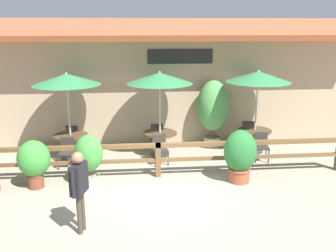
% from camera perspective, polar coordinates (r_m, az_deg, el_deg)
% --- Properties ---
extents(ground_plane, '(60.00, 60.00, 0.00)m').
position_cam_1_polar(ground_plane, '(9.38, -1.05, -10.16)').
color(ground_plane, '#9E937F').
extents(building_facade, '(14.28, 1.49, 4.23)m').
position_cam_1_polar(building_facade, '(12.71, -2.52, 6.79)').
color(building_facade, tan).
rests_on(building_facade, ground).
extents(patio_railing, '(10.40, 0.14, 0.95)m').
position_cam_1_polar(patio_railing, '(10.09, -1.52, -4.04)').
color(patio_railing, brown).
rests_on(patio_railing, ground).
extents(patio_umbrella_near, '(2.02, 2.02, 2.66)m').
position_cam_1_polar(patio_umbrella_near, '(11.55, -15.22, 6.87)').
color(patio_umbrella_near, '#B7B2A8').
rests_on(patio_umbrella_near, ground).
extents(dining_table_near, '(1.06, 1.06, 0.74)m').
position_cam_1_polar(dining_table_near, '(11.94, -14.61, -1.96)').
color(dining_table_near, '#4C3826').
rests_on(dining_table_near, ground).
extents(chair_near_streetside, '(0.46, 0.46, 0.86)m').
position_cam_1_polar(chair_near_streetside, '(11.25, -15.18, -3.69)').
color(chair_near_streetside, '#332D28').
rests_on(chair_near_streetside, ground).
extents(chair_near_wallside, '(0.49, 0.49, 0.86)m').
position_cam_1_polar(chair_near_wallside, '(12.72, -14.20, -1.43)').
color(chair_near_wallside, '#332D28').
rests_on(chair_near_wallside, ground).
extents(patio_umbrella_middle, '(2.02, 2.02, 2.66)m').
position_cam_1_polar(patio_umbrella_middle, '(11.41, -1.29, 7.30)').
color(patio_umbrella_middle, '#B7B2A8').
rests_on(patio_umbrella_middle, ground).
extents(dining_table_middle, '(1.06, 1.06, 0.74)m').
position_cam_1_polar(dining_table_middle, '(11.81, -1.23, -1.66)').
color(dining_table_middle, '#4C3826').
rests_on(dining_table_middle, ground).
extents(chair_middle_streetside, '(0.47, 0.47, 0.86)m').
position_cam_1_polar(chair_middle_streetside, '(11.12, -1.23, -3.35)').
color(chair_middle_streetside, '#332D28').
rests_on(chair_middle_streetside, ground).
extents(chair_middle_wallside, '(0.43, 0.43, 0.86)m').
position_cam_1_polar(chair_middle_wallside, '(12.55, -1.74, -1.19)').
color(chair_middle_wallside, '#332D28').
rests_on(chair_middle_wallside, ground).
extents(patio_umbrella_far, '(2.02, 2.02, 2.66)m').
position_cam_1_polar(patio_umbrella_far, '(12.04, 13.59, 7.29)').
color(patio_umbrella_far, '#B7B2A8').
rests_on(patio_umbrella_far, ground).
extents(dining_table_far, '(1.06, 1.06, 0.74)m').
position_cam_1_polar(dining_table_far, '(12.41, 13.07, -1.21)').
color(dining_table_far, '#4C3826').
rests_on(dining_table_far, ground).
extents(chair_far_streetside, '(0.48, 0.48, 0.86)m').
position_cam_1_polar(chair_far_streetside, '(11.71, 14.02, -2.86)').
color(chair_far_streetside, '#332D28').
rests_on(chair_far_streetside, ground).
extents(chair_far_wallside, '(0.46, 0.46, 0.86)m').
position_cam_1_polar(chair_far_wallside, '(13.17, 11.95, -0.73)').
color(chair_far_wallside, '#332D28').
rests_on(chair_far_wallside, ground).
extents(potted_plant_corner_fern, '(0.71, 0.64, 1.36)m').
position_cam_1_polar(potted_plant_corner_fern, '(9.71, -11.98, -4.60)').
color(potted_plant_corner_fern, '#B7AD99').
rests_on(potted_plant_corner_fern, ground).
extents(potted_plant_tall_tropical, '(0.85, 0.76, 1.42)m').
position_cam_1_polar(potted_plant_tall_tropical, '(9.93, 10.92, -4.28)').
color(potted_plant_tall_tropical, '#9E4C33').
rests_on(potted_plant_tall_tropical, ground).
extents(potted_plant_entrance_palm, '(0.82, 0.73, 1.25)m').
position_cam_1_polar(potted_plant_entrance_palm, '(9.99, -19.75, -5.02)').
color(potted_plant_entrance_palm, brown).
rests_on(potted_plant_entrance_palm, ground).
extents(potted_plant_broad_leaf, '(1.07, 0.97, 2.26)m').
position_cam_1_polar(potted_plant_broad_leaf, '(12.59, 6.88, 2.77)').
color(potted_plant_broad_leaf, '#B7AD99').
rests_on(potted_plant_broad_leaf, ground).
extents(pedestrian, '(0.32, 0.57, 1.68)m').
position_cam_1_polar(pedestrian, '(7.52, -13.42, -8.24)').
color(pedestrian, '#42382D').
rests_on(pedestrian, ground).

